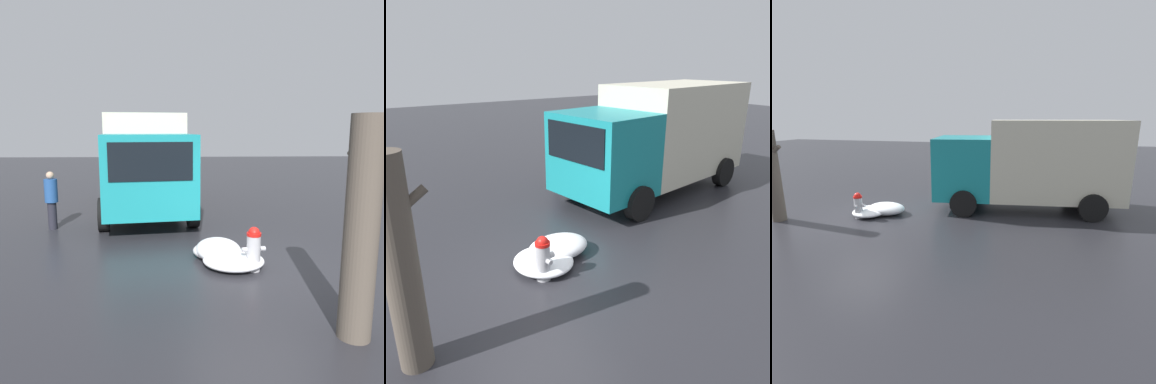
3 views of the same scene
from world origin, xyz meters
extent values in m
plane|color=#28282D|center=(0.00, 0.00, 0.00)|extent=(60.00, 60.00, 0.00)
cylinder|color=#B7B7BC|center=(0.00, 0.00, 0.35)|extent=(0.26, 0.26, 0.69)
cylinder|color=red|center=(0.00, 0.00, 0.72)|extent=(0.28, 0.28, 0.06)
sphere|color=red|center=(0.00, 0.00, 0.75)|extent=(0.22, 0.22, 0.22)
cylinder|color=#B7B7BC|center=(0.18, 0.02, 0.43)|extent=(0.11, 0.13, 0.11)
cylinder|color=#B7B7BC|center=(-0.02, 0.18, 0.43)|extent=(0.10, 0.11, 0.09)
cylinder|color=#B7B7BC|center=(0.02, -0.18, 0.43)|extent=(0.10, 0.11, 0.09)
cylinder|color=brown|center=(-2.38, -0.83, 1.44)|extent=(0.42, 0.42, 2.88)
cylinder|color=brown|center=(-2.19, -0.83, 2.25)|extent=(0.48, 0.12, 0.39)
cube|color=teal|center=(3.06, 2.19, 1.51)|extent=(2.25, 2.64, 2.11)
cube|color=black|center=(2.08, 2.06, 1.93)|extent=(0.29, 2.01, 0.93)
cube|color=beige|center=(6.20, 2.60, 1.80)|extent=(4.65, 2.95, 2.71)
cylinder|color=black|center=(3.31, 1.01, 0.45)|extent=(0.93, 0.39, 0.90)
cylinder|color=black|center=(3.00, 3.39, 0.45)|extent=(0.93, 0.39, 0.90)
cylinder|color=black|center=(7.44, 1.55, 0.45)|extent=(0.93, 0.39, 0.90)
cylinder|color=black|center=(7.13, 3.94, 0.45)|extent=(0.93, 0.39, 0.90)
cylinder|color=#23232D|center=(3.26, 4.83, 0.38)|extent=(0.23, 0.23, 0.75)
cylinder|color=#234C8C|center=(3.26, 4.83, 1.06)|extent=(0.34, 0.34, 0.63)
sphere|color=tan|center=(3.26, 4.83, 1.48)|extent=(0.20, 0.20, 0.20)
ellipsoid|color=white|center=(0.20, 0.35, 0.14)|extent=(1.14, 1.21, 0.27)
ellipsoid|color=white|center=(0.77, 0.74, 0.15)|extent=(0.78, 0.78, 0.30)
ellipsoid|color=white|center=(0.69, 0.60, 0.20)|extent=(1.29, 0.94, 0.40)
camera|label=1|loc=(-6.81, 1.49, 2.70)|focal=35.00mm
camera|label=2|loc=(-2.85, -5.29, 3.81)|focal=35.00mm
camera|label=3|loc=(5.70, -8.31, 3.26)|focal=28.00mm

